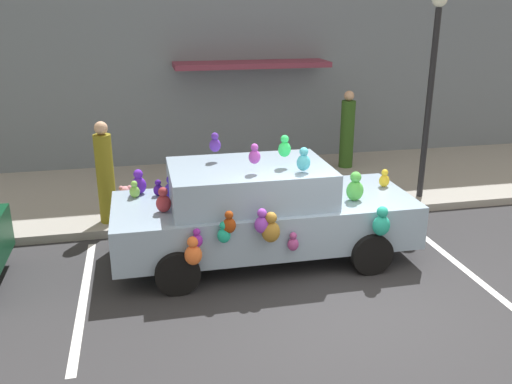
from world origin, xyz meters
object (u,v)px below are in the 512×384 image
street_lamp_post (432,77)px  pedestrian_walking_past (347,132)px  plush_covered_car (260,211)px  teddy_bear_on_sidewalk (126,201)px  pedestrian_near_shopfront (105,175)px

street_lamp_post → pedestrian_walking_past: street_lamp_post is taller
plush_covered_car → teddy_bear_on_sidewalk: size_ratio=8.18×
pedestrian_near_shopfront → street_lamp_post: bearing=0.6°
plush_covered_car → pedestrian_near_shopfront: size_ratio=2.55×
plush_covered_car → pedestrian_walking_past: 5.10m
teddy_bear_on_sidewalk → pedestrian_near_shopfront: (-0.31, -0.26, 0.61)m
teddy_bear_on_sidewalk → street_lamp_post: 6.24m
pedestrian_near_shopfront → pedestrian_walking_past: pedestrian_near_shopfront is taller
street_lamp_post → pedestrian_walking_past: 2.89m
pedestrian_near_shopfront → pedestrian_walking_past: (5.45, 2.39, -0.01)m
teddy_bear_on_sidewalk → pedestrian_near_shopfront: pedestrian_near_shopfront is taller
teddy_bear_on_sidewalk → pedestrian_near_shopfront: 0.73m
teddy_bear_on_sidewalk → pedestrian_near_shopfront: bearing=-140.4°
plush_covered_car → street_lamp_post: street_lamp_post is taller
street_lamp_post → pedestrian_walking_past: (-0.72, 2.33, -1.55)m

